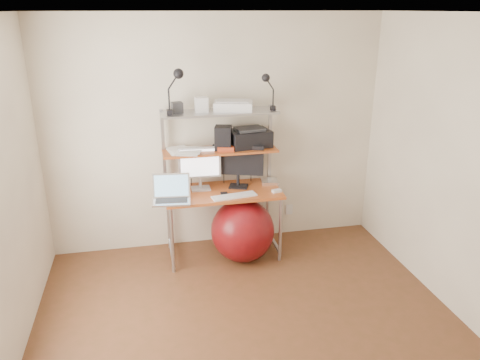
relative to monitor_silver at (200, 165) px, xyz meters
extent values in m
plane|color=brown|center=(0.22, -1.55, -1.00)|extent=(3.60, 3.60, 0.00)
plane|color=white|center=(0.22, -1.55, 1.50)|extent=(3.60, 3.60, 0.00)
plane|color=#EEE4C8|center=(0.22, 0.25, 0.25)|extent=(3.60, 0.00, 3.60)
plane|color=#EEE4C8|center=(2.02, -1.55, 0.25)|extent=(0.00, 3.60, 3.60)
cube|color=#B65023|center=(0.22, -0.11, -0.28)|extent=(1.20, 0.60, 0.03)
cylinder|color=#A6A5AA|center=(-0.34, -0.37, -0.65)|extent=(0.04, 0.04, 0.71)
cylinder|color=#A6A5AA|center=(-0.34, 0.15, -0.65)|extent=(0.04, 0.04, 0.71)
cylinder|color=#A6A5AA|center=(0.78, -0.37, -0.65)|extent=(0.04, 0.04, 0.71)
cylinder|color=#A6A5AA|center=(0.78, 0.15, -0.65)|extent=(0.04, 0.04, 0.71)
cube|color=#A6A5AA|center=(-0.35, 0.15, 0.15)|extent=(0.03, 0.04, 0.84)
cube|color=#A6A5AA|center=(0.79, 0.15, 0.15)|extent=(0.03, 0.04, 0.84)
cube|color=#B65023|center=(0.22, 0.02, 0.14)|extent=(1.18, 0.34, 0.02)
cube|color=#A6A5AA|center=(0.22, 0.02, 0.54)|extent=(1.18, 0.34, 0.02)
cube|color=silver|center=(1.07, 0.23, -0.70)|extent=(0.08, 0.01, 0.12)
cube|color=#B8B8BD|center=(0.00, -0.02, -0.25)|extent=(0.20, 0.16, 0.01)
cylinder|color=#B8B8BD|center=(0.00, 0.00, -0.19)|extent=(0.03, 0.03, 0.11)
cube|color=#B8B8BD|center=(0.00, 0.00, 0.03)|extent=(0.44, 0.04, 0.33)
plane|color=white|center=(0.00, -0.02, 0.03)|extent=(0.39, 0.01, 0.39)
cube|color=black|center=(0.40, -0.04, -0.25)|extent=(0.23, 0.21, 0.01)
cylinder|color=black|center=(0.40, -0.02, -0.19)|extent=(0.03, 0.03, 0.12)
cube|color=black|center=(0.40, -0.02, 0.03)|extent=(0.52, 0.21, 0.32)
plane|color=blue|center=(0.40, -0.03, 0.03)|extent=(0.45, 0.16, 0.48)
cube|color=silver|center=(-0.32, -0.30, -0.25)|extent=(0.39, 0.29, 0.02)
cube|color=#2D2E30|center=(-0.32, -0.30, -0.24)|extent=(0.33, 0.19, 0.00)
cube|color=silver|center=(-0.31, -0.17, -0.12)|extent=(0.37, 0.11, 0.24)
plane|color=#77A5C6|center=(-0.31, -0.17, -0.12)|extent=(0.34, 0.12, 0.32)
cube|color=silver|center=(0.30, -0.29, -0.25)|extent=(0.47, 0.20, 0.01)
cube|color=silver|center=(0.76, -0.26, -0.25)|extent=(0.10, 0.08, 0.03)
cube|color=silver|center=(0.76, 0.02, -0.24)|extent=(0.20, 0.20, 0.03)
cube|color=black|center=(0.21, -0.23, -0.26)|extent=(0.08, 0.13, 0.01)
cube|color=black|center=(0.54, 0.07, 0.24)|extent=(0.46, 0.35, 0.17)
cube|color=#2D2E30|center=(0.54, 0.07, 0.34)|extent=(0.32, 0.25, 0.03)
cube|color=black|center=(0.25, 0.02, 0.27)|extent=(0.20, 0.20, 0.24)
cube|color=#AF3A1C|center=(0.27, -0.04, 0.17)|extent=(0.18, 0.14, 0.05)
cube|color=silver|center=(0.36, 0.04, 0.59)|extent=(0.43, 0.34, 0.09)
cube|color=#B8B8BD|center=(0.36, 0.04, 0.65)|extent=(0.36, 0.27, 0.01)
cube|color=silver|center=(0.04, 0.02, 0.62)|extent=(0.13, 0.11, 0.15)
cube|color=#2D2E30|center=(-0.20, 0.03, 0.60)|extent=(0.12, 0.12, 0.10)
cube|color=black|center=(-0.28, -0.07, 0.58)|extent=(0.05, 0.07, 0.05)
cylinder|color=black|center=(-0.28, -0.07, 0.70)|extent=(0.02, 0.02, 0.20)
sphere|color=black|center=(-0.18, -0.08, 0.95)|extent=(0.10, 0.10, 0.10)
cube|color=black|center=(0.76, -0.05, 0.57)|extent=(0.05, 0.05, 0.05)
cylinder|color=black|center=(0.76, -0.05, 0.68)|extent=(0.01, 0.01, 0.16)
sphere|color=black|center=(0.67, -0.06, 0.88)|extent=(0.08, 0.08, 0.08)
sphere|color=maroon|center=(0.40, -0.25, -0.67)|extent=(0.67, 0.67, 0.67)
cube|color=white|center=(-0.21, 0.04, 0.15)|extent=(0.25, 0.31, 0.00)
cube|color=white|center=(-0.11, -0.03, 0.16)|extent=(0.28, 0.33, 0.00)
cube|color=white|center=(-0.20, 0.06, 0.16)|extent=(0.28, 0.33, 0.00)
cube|color=white|center=(-0.08, 0.00, 0.17)|extent=(0.28, 0.33, 0.00)
camera|label=1|loc=(-0.55, -4.57, 1.53)|focal=35.00mm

